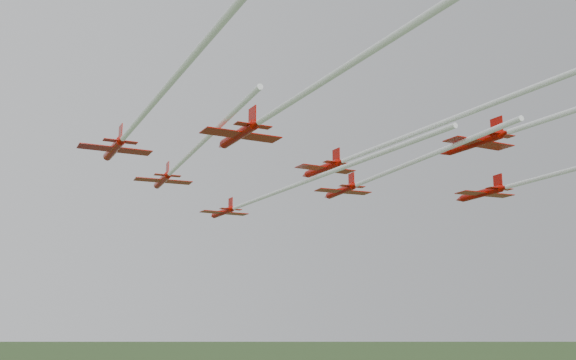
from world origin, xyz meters
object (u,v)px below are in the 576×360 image
jet_row2_left (179,165)px  jet_row3_left (157,99)px  jet_row2_right (371,179)px  jet_row4_left (291,102)px  jet_lead (266,196)px  jet_row3_right (565,171)px  jet_row3_mid (374,149)px

jet_row2_left → jet_row3_left: size_ratio=0.71×
jet_row2_right → jet_row3_left: size_ratio=0.72×
jet_row4_left → jet_row2_right: bearing=45.4°
jet_row2_right → jet_row3_left: jet_row2_right is taller
jet_row3_left → jet_row2_left: bearing=70.0°
jet_lead → jet_row3_right: 42.17m
jet_row3_mid → jet_row4_left: bearing=-145.1°
jet_row2_left → jet_row3_mid: same height
jet_row2_left → jet_row3_left: jet_row2_left is taller
jet_row3_mid → jet_row4_left: size_ratio=0.98×
jet_row2_left → jet_row4_left: size_ratio=0.93×
jet_row3_mid → jet_lead: bearing=93.3°
jet_lead → jet_row3_right: bearing=-53.5°
jet_lead → jet_row3_left: jet_row3_left is taller
jet_row3_left → jet_lead: bearing=53.6°
jet_lead → jet_row3_left: size_ratio=0.97×
jet_row2_left → jet_row3_mid: 25.95m
jet_lead → jet_row3_left: (-29.31, -33.16, 0.39)m
jet_row2_right → jet_row4_left: (-30.37, -27.03, -1.38)m
jet_row3_left → jet_row3_right: size_ratio=1.08×
jet_row4_left → jet_row3_right: bearing=7.4°
jet_lead → jet_row2_right: jet_row2_right is taller
jet_row3_mid → jet_row3_left: bearing=-163.7°
jet_row3_left → jet_row3_mid: size_ratio=1.33×
jet_lead → jet_row2_left: 18.07m
jet_row2_left → jet_row3_right: (40.07, -28.74, -1.86)m
jet_row2_right → jet_row3_left: bearing=-142.3°
jet_lead → jet_row2_left: jet_row2_left is taller
jet_lead → jet_row2_left: bearing=-156.0°
jet_row2_right → jet_row3_mid: jet_row2_right is taller
jet_row2_left → jet_row2_right: jet_row2_right is taller
jet_lead → jet_row3_mid: jet_row3_mid is taller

